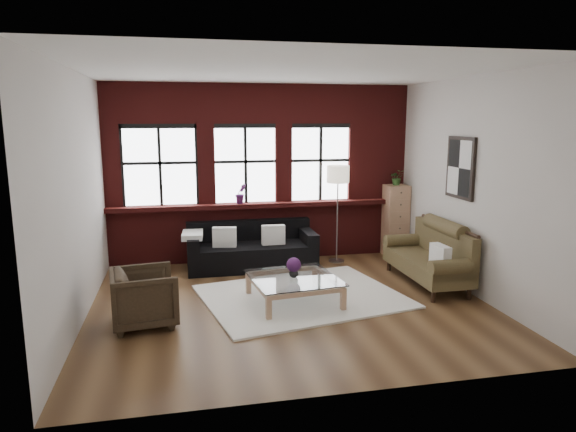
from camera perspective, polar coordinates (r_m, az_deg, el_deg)
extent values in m
plane|color=#4E321C|center=(7.40, 0.20, -9.67)|extent=(5.50, 5.50, 0.00)
plane|color=white|center=(6.97, 0.22, 15.84)|extent=(5.50, 5.50, 0.00)
plane|color=beige|center=(9.45, -2.97, 4.76)|extent=(5.50, 0.00, 5.50)
plane|color=beige|center=(4.63, 6.68, -1.56)|extent=(5.50, 0.00, 5.50)
plane|color=beige|center=(6.98, -22.48, 1.84)|extent=(0.00, 5.00, 5.00)
plane|color=beige|center=(8.04, 19.78, 3.10)|extent=(0.00, 5.00, 5.00)
cube|color=#581514|center=(9.38, -2.79, 1.26)|extent=(5.50, 0.30, 0.08)
cube|color=white|center=(7.63, 1.55, -8.91)|extent=(3.15, 2.69, 0.03)
cube|color=white|center=(8.84, -7.07, -2.34)|extent=(0.42, 0.22, 0.34)
cube|color=white|center=(8.94, -1.64, -2.10)|extent=(0.40, 0.14, 0.34)
cube|color=white|center=(7.84, 16.55, -4.32)|extent=(0.16, 0.39, 0.34)
imported|color=black|center=(6.80, -15.66, -8.70)|extent=(0.90, 0.88, 0.73)
imported|color=#B2B2B2|center=(7.27, 0.64, -6.27)|extent=(0.17, 0.17, 0.14)
sphere|color=#4D1D55|center=(7.24, 0.64, -5.43)|extent=(0.21, 0.21, 0.21)
cube|color=tan|center=(10.01, 11.83, -0.47)|extent=(0.42, 0.42, 1.35)
imported|color=#2D5923|center=(9.88, 12.01, 4.21)|extent=(0.28, 0.25, 0.29)
imported|color=#4D1D55|center=(9.26, -5.27, 2.51)|extent=(0.24, 0.22, 0.37)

